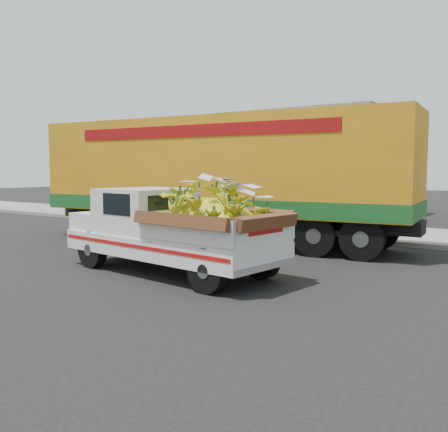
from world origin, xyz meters
The scene contains 6 objects.
ground centered at (0.00, 0.00, 0.00)m, with size 100.00×100.00×0.00m, color black.
curb centered at (0.00, 6.76, 0.07)m, with size 60.00×0.25×0.15m, color gray.
sidewalk centered at (0.00, 8.86, 0.07)m, with size 60.00×4.00×0.14m, color gray.
building_left centered at (-8.00, 14.76, 2.50)m, with size 18.00×6.00×5.00m, color gray.
pickup_truck centered at (1.05, -0.04, 0.98)m, with size 5.39×2.48×1.83m.
semi_trailer centered at (-1.17, 4.31, 2.12)m, with size 12.04×3.76×3.80m.
Camera 1 is at (7.78, -8.16, 2.25)m, focal length 40.00 mm.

